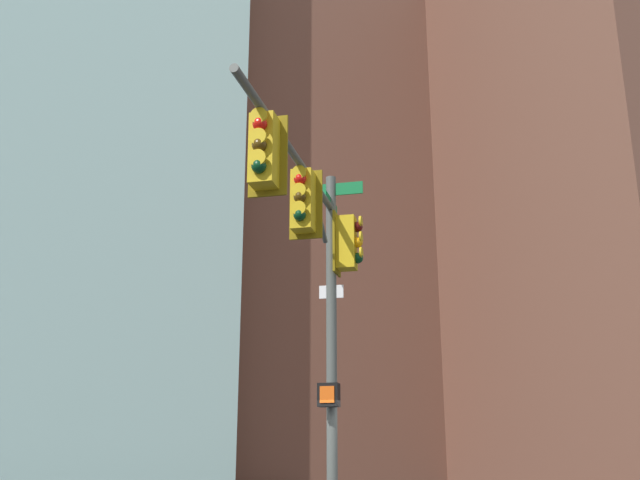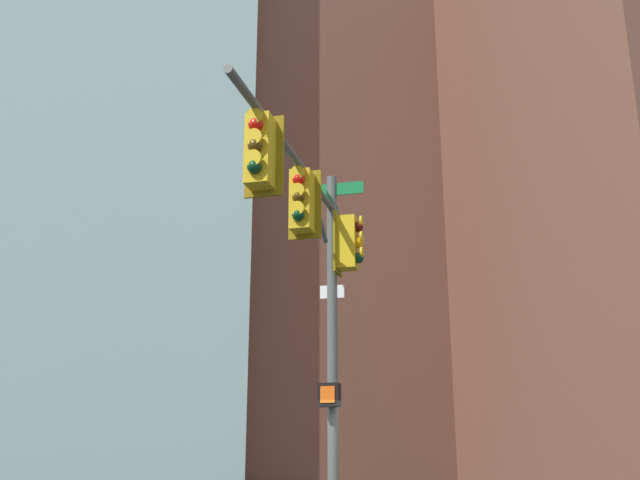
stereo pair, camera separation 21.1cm
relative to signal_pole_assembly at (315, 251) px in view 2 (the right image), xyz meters
name	(u,v)px [view 2 (the right image)]	position (x,y,z in m)	size (l,w,h in m)	color
signal_pole_assembly	(315,251)	(0.00, 0.00, 0.00)	(3.73, 4.83, 6.69)	#4C514C
building_brick_nearside	(285,166)	(13.15, 41.35, 19.12)	(27.09, 21.87, 47.92)	brown
building_brick_farside	(478,300)	(38.66, 53.47, 12.35)	(17.96, 16.10, 34.38)	brown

